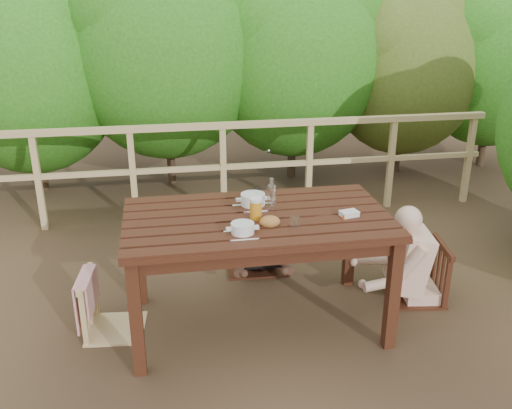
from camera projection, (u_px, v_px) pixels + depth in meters
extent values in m
plane|color=brown|center=(257.00, 322.00, 4.10)|extent=(60.00, 60.00, 0.00)
cube|color=#34190E|center=(257.00, 272.00, 3.95)|extent=(1.78, 1.00, 0.82)
cube|color=tan|center=(111.00, 278.00, 3.87)|extent=(0.45, 0.45, 0.82)
cube|color=#34190E|center=(257.00, 210.00, 4.74)|extent=(0.54, 0.54, 1.03)
cube|color=#34190E|center=(419.00, 247.00, 4.29)|extent=(0.48, 0.48, 0.85)
cube|color=tan|center=(223.00, 171.00, 5.75)|extent=(5.60, 0.10, 1.01)
cylinder|color=silver|center=(243.00, 229.00, 3.53)|extent=(0.25, 0.25, 0.08)
cylinder|color=silver|center=(253.00, 200.00, 3.97)|extent=(0.29, 0.29, 0.10)
ellipsoid|color=#AE7C34|center=(270.00, 222.00, 3.64)|extent=(0.14, 0.10, 0.08)
cylinder|color=#C57B24|center=(256.00, 210.00, 3.72)|extent=(0.08, 0.08, 0.16)
cylinder|color=silver|center=(271.00, 195.00, 3.86)|extent=(0.06, 0.06, 0.24)
cylinder|color=white|center=(295.00, 223.00, 3.62)|extent=(0.07, 0.07, 0.08)
cube|color=white|center=(349.00, 215.00, 3.78)|extent=(0.14, 0.11, 0.05)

